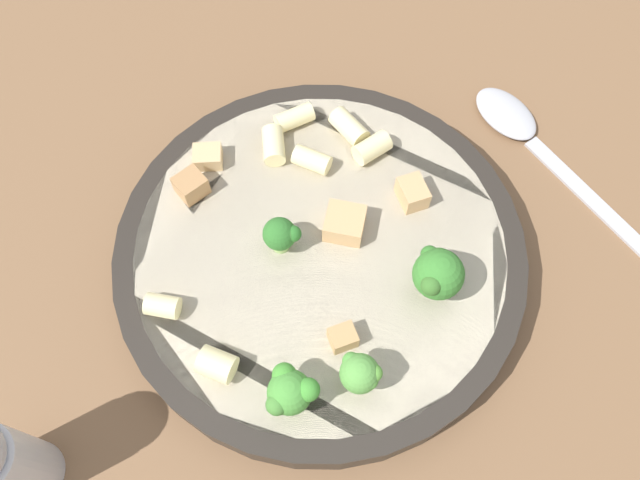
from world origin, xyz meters
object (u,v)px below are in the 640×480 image
pasta_bowl (320,254)px  spoon (526,134)px  chicken_chunk_0 (412,193)px  chicken_chunk_4 (345,224)px  rigatoni_4 (294,118)px  broccoli_floret_3 (281,235)px  rigatoni_3 (217,364)px  chicken_chunk_1 (343,337)px  broccoli_floret_1 (360,374)px  rigatoni_0 (312,160)px  rigatoni_2 (274,145)px  broccoli_floret_0 (290,391)px  chicken_chunk_2 (208,157)px  rigatoni_5 (372,148)px  chicken_chunk_3 (191,186)px  broccoli_floret_2 (438,273)px  rigatoni_1 (163,306)px  rigatoni_6 (349,127)px

pasta_bowl → spoon: bearing=-4.6°
chicken_chunk_0 → chicken_chunk_4: bearing=168.4°
chicken_chunk_0 → rigatoni_4: bearing=103.1°
chicken_chunk_0 → spoon: bearing=-2.3°
broccoli_floret_3 → rigatoni_3: bearing=-152.6°
broccoli_floret_3 → chicken_chunk_1: (-0.01, -0.08, -0.01)m
broccoli_floret_1 → broccoli_floret_3: broccoli_floret_1 is taller
rigatoni_4 → spoon: 0.18m
rigatoni_0 → spoon: 0.18m
broccoli_floret_1 → rigatoni_2: broccoli_floret_1 is taller
broccoli_floret_0 → chicken_chunk_2: broccoli_floret_0 is taller
chicken_chunk_4 → spoon: chicken_chunk_4 is taller
rigatoni_5 → chicken_chunk_3: (-0.12, 0.05, 0.00)m
broccoli_floret_1 → spoon: bearing=16.7°
rigatoni_5 → broccoli_floret_3: bearing=-168.7°
chicken_chunk_0 → broccoli_floret_1: bearing=-146.1°
broccoli_floret_2 → rigatoni_0: bearing=90.4°
rigatoni_1 → chicken_chunk_4: 0.13m
broccoli_floret_1 → broccoli_floret_2: size_ratio=0.82×
rigatoni_2 → chicken_chunk_4: (-0.00, -0.08, 0.00)m
broccoli_floret_1 → chicken_chunk_2: (0.02, 0.19, -0.02)m
broccoli_floret_3 → broccoli_floret_0: bearing=-124.2°
broccoli_floret_1 → rigatoni_6: (0.11, 0.15, -0.01)m
broccoli_floret_1 → rigatoni_4: broccoli_floret_1 is taller
pasta_bowl → broccoli_floret_1: 0.10m
rigatoni_6 → chicken_chunk_2: rigatoni_6 is taller
rigatoni_5 → chicken_chunk_2: bearing=144.5°
rigatoni_1 → rigatoni_2: (0.13, 0.05, 0.00)m
rigatoni_0 → rigatoni_4: 0.04m
chicken_chunk_0 → chicken_chunk_3: (-0.12, 0.10, 0.00)m
chicken_chunk_3 → chicken_chunk_0: bearing=-40.9°
broccoli_floret_3 → rigatoni_0: broccoli_floret_3 is taller
broccoli_floret_2 → chicken_chunk_3: bearing=116.7°
pasta_bowl → chicken_chunk_0: 0.08m
broccoli_floret_3 → rigatoni_3: broccoli_floret_3 is taller
broccoli_floret_0 → rigatoni_4: bearing=51.8°
chicken_chunk_2 → chicken_chunk_4: size_ratio=0.78×
chicken_chunk_2 → spoon: bearing=-28.9°
broccoli_floret_1 → rigatoni_1: (-0.07, 0.11, -0.01)m
broccoli_floret_2 → chicken_chunk_0: broccoli_floret_2 is taller
rigatoni_3 → broccoli_floret_2: bearing=-17.5°
rigatoni_2 → chicken_chunk_0: (0.05, -0.09, 0.00)m
chicken_chunk_2 → chicken_chunk_0: bearing=-50.9°
broccoli_floret_3 → chicken_chunk_0: size_ratio=1.32×
pasta_bowl → rigatoni_4: 0.11m
chicken_chunk_0 → chicken_chunk_1: bearing=-154.5°
broccoli_floret_1 → rigatoni_6: broccoli_floret_1 is taller
rigatoni_3 → rigatoni_4: size_ratio=0.78×
pasta_bowl → rigatoni_5: bearing=24.8°
pasta_bowl → rigatoni_1: 0.11m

